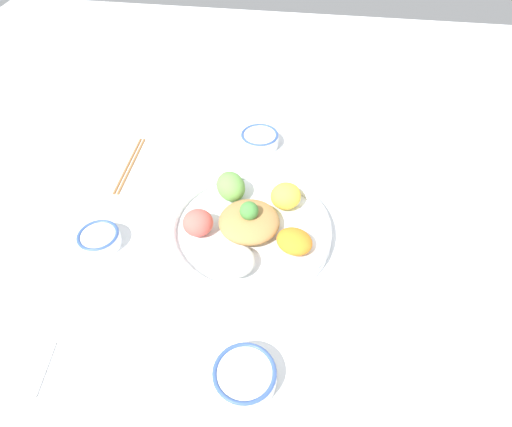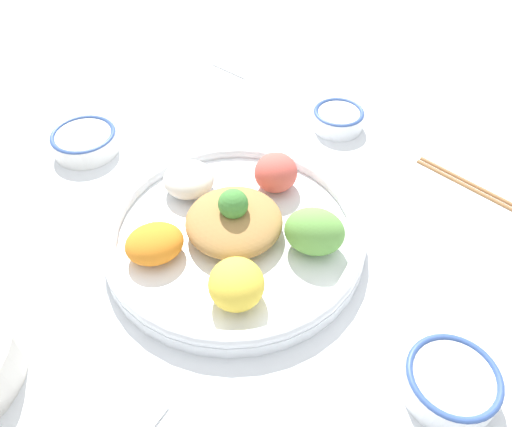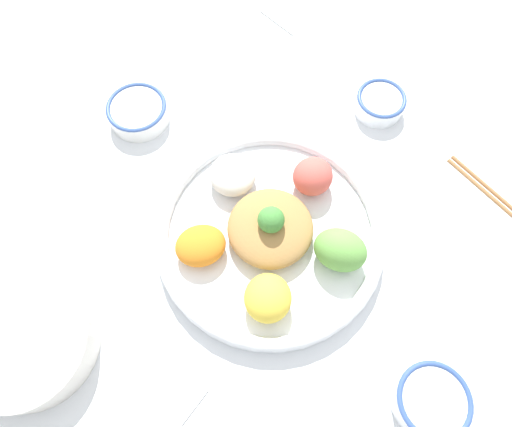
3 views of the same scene
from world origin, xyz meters
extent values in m
plane|color=white|center=(0.00, 0.00, 0.00)|extent=(2.40, 2.40, 0.00)
cylinder|color=white|center=(-0.03, 0.01, 0.01)|extent=(0.35, 0.35, 0.02)
torus|color=white|center=(-0.03, 0.01, 0.03)|extent=(0.35, 0.35, 0.02)
ellipsoid|color=#6BAD4C|center=(0.03, -0.08, 0.05)|extent=(0.09, 0.10, 0.06)
ellipsoid|color=#E55B51|center=(0.07, 0.04, 0.05)|extent=(0.08, 0.07, 0.05)
ellipsoid|color=white|center=(-0.02, 0.12, 0.04)|extent=(0.08, 0.08, 0.04)
ellipsoid|color=orange|center=(-0.13, 0.05, 0.04)|extent=(0.09, 0.09, 0.04)
ellipsoid|color=yellow|center=(-0.10, -0.07, 0.05)|extent=(0.09, 0.10, 0.05)
ellipsoid|color=#AD7F47|center=(-0.03, 0.01, 0.04)|extent=(0.13, 0.13, 0.04)
sphere|color=#478E3D|center=(-0.03, 0.01, 0.07)|extent=(0.04, 0.04, 0.04)
cylinder|color=white|center=(-0.01, -0.30, 0.02)|extent=(0.10, 0.10, 0.03)
torus|color=#38569E|center=(-0.01, -0.30, 0.03)|extent=(0.10, 0.10, 0.01)
cylinder|color=#DBB251|center=(-0.01, -0.30, 0.03)|extent=(0.08, 0.08, 0.00)
cylinder|color=white|center=(0.28, 0.09, 0.02)|extent=(0.09, 0.09, 0.03)
torus|color=#38569E|center=(0.28, 0.09, 0.03)|extent=(0.09, 0.09, 0.01)
cylinder|color=white|center=(0.28, 0.09, 0.03)|extent=(0.07, 0.07, 0.00)
cylinder|color=white|center=(-0.07, 0.33, 0.02)|extent=(0.10, 0.10, 0.03)
torus|color=#38569E|center=(-0.07, 0.33, 0.03)|extent=(0.10, 0.10, 0.01)
cylinder|color=white|center=(-0.07, 0.33, 0.03)|extent=(0.08, 0.08, 0.00)
cylinder|color=silver|center=(-0.39, 0.09, 0.03)|extent=(0.18, 0.18, 0.05)
ellipsoid|color=#E0705B|center=(-0.39, 0.09, 0.04)|extent=(0.15, 0.15, 0.02)
cylinder|color=#9E6B3D|center=(0.30, -0.17, 0.00)|extent=(0.01, 0.22, 0.01)
cylinder|color=#9E6B3D|center=(0.31, -0.17, 0.00)|extent=(0.01, 0.22, 0.01)
cube|color=white|center=(0.27, 0.36, 0.00)|extent=(0.02, 0.10, 0.01)
ellipsoid|color=white|center=(0.27, 0.29, 0.00)|extent=(0.04, 0.04, 0.01)
cube|color=white|center=(-0.27, -0.11, 0.00)|extent=(0.08, 0.03, 0.01)
camera|label=1|loc=(-0.13, 0.61, 0.70)|focal=30.00mm
camera|label=2|loc=(-0.32, -0.33, 0.52)|focal=35.00mm
camera|label=3|loc=(-0.18, -0.15, 0.63)|focal=30.00mm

